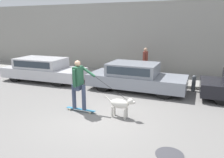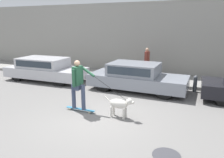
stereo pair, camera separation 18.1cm
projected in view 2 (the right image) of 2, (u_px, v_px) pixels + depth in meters
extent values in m
plane|color=slate|center=(95.00, 118.00, 7.10)|extent=(36.00, 36.00, 0.00)
cube|color=gray|center=(147.00, 39.00, 12.92)|extent=(32.00, 0.30, 4.25)
cube|color=gray|center=(140.00, 78.00, 12.23)|extent=(30.00, 2.29, 0.15)
cylinder|color=black|center=(75.00, 73.00, 12.15)|extent=(0.66, 0.21, 0.65)
cylinder|color=black|center=(60.00, 80.00, 10.77)|extent=(0.66, 0.21, 0.65)
cylinder|color=black|center=(36.00, 70.00, 13.10)|extent=(0.66, 0.21, 0.65)
cylinder|color=black|center=(17.00, 75.00, 11.72)|extent=(0.66, 0.21, 0.65)
cube|color=#BCBCC1|center=(46.00, 72.00, 11.90)|extent=(4.41, 1.82, 0.52)
cube|color=#BCBCC1|center=(43.00, 62.00, 11.84)|extent=(2.56, 1.62, 0.51)
cube|color=#28333D|center=(33.00, 64.00, 11.11)|extent=(2.23, 0.04, 0.32)
cylinder|color=black|center=(171.00, 82.00, 10.23)|extent=(0.67, 0.22, 0.67)
cylinder|color=black|center=(164.00, 91.00, 8.84)|extent=(0.67, 0.22, 0.67)
cylinder|color=black|center=(117.00, 77.00, 11.31)|extent=(0.67, 0.22, 0.67)
cylinder|color=black|center=(103.00, 84.00, 9.92)|extent=(0.67, 0.22, 0.67)
cube|color=gray|center=(138.00, 80.00, 10.04)|extent=(4.49, 1.97, 0.53)
cube|color=gray|center=(134.00, 69.00, 9.98)|extent=(2.26, 1.71, 0.53)
cube|color=#28333D|center=(128.00, 72.00, 9.25)|extent=(1.94, 0.08, 0.34)
cylinder|color=black|center=(221.00, 87.00, 9.49)|extent=(0.67, 0.20, 0.67)
cylinder|color=beige|center=(126.00, 113.00, 7.10)|extent=(0.07, 0.07, 0.34)
cylinder|color=beige|center=(124.00, 114.00, 6.96)|extent=(0.07, 0.07, 0.34)
cylinder|color=beige|center=(114.00, 110.00, 7.32)|extent=(0.07, 0.07, 0.34)
cylinder|color=beige|center=(111.00, 112.00, 7.18)|extent=(0.07, 0.07, 0.34)
ellipsoid|color=beige|center=(119.00, 104.00, 7.07)|extent=(0.68, 0.38, 0.30)
sphere|color=beige|center=(129.00, 102.00, 6.85)|extent=(0.20, 0.20, 0.20)
cylinder|color=beige|center=(132.00, 103.00, 6.82)|extent=(0.12, 0.10, 0.09)
cylinder|color=beige|center=(107.00, 99.00, 7.25)|extent=(0.26, 0.07, 0.20)
cylinder|color=beige|center=(91.00, 111.00, 7.59)|extent=(0.07, 0.03, 0.07)
cylinder|color=beige|center=(89.00, 113.00, 7.45)|extent=(0.07, 0.03, 0.07)
cylinder|color=beige|center=(72.00, 108.00, 7.90)|extent=(0.07, 0.03, 0.07)
cylinder|color=beige|center=(69.00, 109.00, 7.77)|extent=(0.07, 0.03, 0.07)
cube|color=teal|center=(80.00, 109.00, 7.67)|extent=(1.12, 0.15, 0.02)
cylinder|color=#38425B|center=(83.00, 97.00, 7.51)|extent=(0.14, 0.14, 0.87)
cylinder|color=#38425B|center=(74.00, 96.00, 7.66)|extent=(0.14, 0.14, 0.87)
cube|color=#38425B|center=(78.00, 87.00, 7.50)|extent=(0.18, 0.32, 0.17)
cube|color=#235138|center=(78.00, 76.00, 7.40)|extent=(0.21, 0.41, 0.64)
sphere|color=tan|center=(77.00, 63.00, 7.30)|extent=(0.20, 0.20, 0.20)
cylinder|color=#235138|center=(74.00, 78.00, 7.19)|extent=(0.09, 0.09, 0.61)
cylinder|color=#235138|center=(88.00, 71.00, 7.45)|extent=(0.58, 0.17, 0.36)
cylinder|color=black|center=(111.00, 89.00, 7.11)|extent=(1.33, 0.21, 0.70)
cylinder|color=#3D4760|center=(146.00, 70.00, 11.98)|extent=(0.15, 0.15, 0.81)
cylinder|color=#3D4760|center=(147.00, 69.00, 12.13)|extent=(0.15, 0.15, 0.81)
cube|color=brown|center=(147.00, 57.00, 11.88)|extent=(0.22, 0.42, 0.59)
cylinder|color=brown|center=(146.00, 57.00, 11.65)|extent=(0.09, 0.09, 0.56)
cylinder|color=brown|center=(148.00, 56.00, 12.11)|extent=(0.09, 0.09, 0.56)
sphere|color=tan|center=(147.00, 50.00, 11.79)|extent=(0.20, 0.20, 0.20)
cube|color=tan|center=(146.00, 65.00, 11.75)|extent=(0.11, 0.28, 0.28)
cylinder|color=#38383D|center=(166.00, 155.00, 5.06)|extent=(0.66, 0.66, 0.01)
cylinder|color=#4C5156|center=(195.00, 85.00, 9.87)|extent=(0.17, 0.17, 0.61)
sphere|color=#4C5156|center=(196.00, 78.00, 9.78)|extent=(0.18, 0.18, 0.18)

